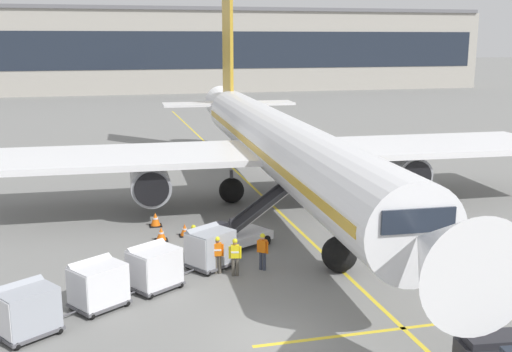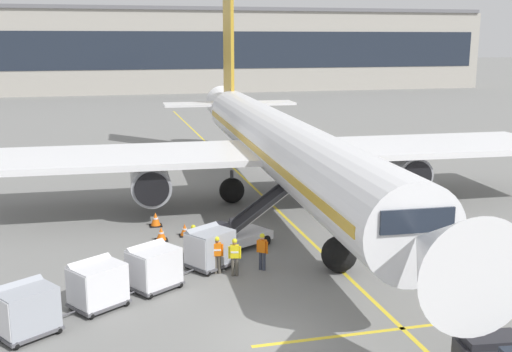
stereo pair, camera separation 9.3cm
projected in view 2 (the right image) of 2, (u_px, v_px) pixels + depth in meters
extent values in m
plane|color=slate|center=(268.00, 336.00, 22.07)|extent=(600.00, 600.00, 0.00)
cylinder|color=white|center=(281.00, 145.00, 37.95)|extent=(5.25, 37.03, 3.70)
cube|color=gold|center=(281.00, 145.00, 37.95)|extent=(5.22, 35.55, 0.44)
cone|color=white|center=(444.00, 256.00, 18.54)|extent=(3.67, 3.84, 3.51)
cone|color=white|center=(226.00, 105.00, 58.37)|extent=(3.39, 6.04, 3.14)
cube|color=white|center=(123.00, 157.00, 37.08)|extent=(17.82, 8.11, 0.36)
cylinder|color=#93969E|center=(150.00, 180.00, 36.96)|extent=(2.49, 4.89, 2.29)
cylinder|color=black|center=(152.00, 189.00, 34.62)|extent=(1.95, 0.20, 1.95)
cube|color=white|center=(418.00, 146.00, 40.83)|extent=(17.82, 8.11, 0.36)
cylinder|color=#93969E|center=(400.00, 169.00, 40.11)|extent=(2.49, 4.89, 2.29)
cylinder|color=black|center=(417.00, 177.00, 37.77)|extent=(1.95, 0.20, 1.95)
cube|color=gold|center=(228.00, 40.00, 55.66)|extent=(0.47, 4.44, 11.07)
cube|color=white|center=(229.00, 104.00, 56.61)|extent=(12.03, 3.45, 0.20)
cube|color=#1E2633|center=(407.00, 214.00, 20.89)|extent=(2.66, 1.77, 0.81)
cylinder|color=#47474C|center=(340.00, 240.00, 27.91)|extent=(0.22, 0.22, 1.33)
sphere|color=black|center=(339.00, 254.00, 28.05)|extent=(1.64, 1.64, 1.64)
cylinder|color=#47474C|center=(232.00, 180.00, 39.72)|extent=(0.22, 0.22, 1.33)
sphere|color=black|center=(232.00, 190.00, 39.86)|extent=(1.64, 1.64, 1.64)
cylinder|color=#47474C|center=(315.00, 176.00, 40.81)|extent=(0.22, 0.22, 1.33)
sphere|color=black|center=(315.00, 186.00, 40.95)|extent=(1.64, 1.64, 1.64)
cube|color=silver|center=(238.00, 238.00, 31.32)|extent=(3.75, 3.05, 0.44)
cube|color=black|center=(220.00, 230.00, 30.83)|extent=(0.80, 0.78, 0.70)
cylinder|color=#333338|center=(230.00, 226.00, 31.27)|extent=(0.08, 0.08, 0.80)
cube|color=silver|center=(256.00, 211.00, 31.89)|extent=(4.72, 3.17, 2.06)
cube|color=black|center=(256.00, 210.00, 31.87)|extent=(4.53, 2.97, 1.91)
cube|color=#333338|center=(262.00, 211.00, 31.55)|extent=(4.25, 2.40, 2.09)
cube|color=#333338|center=(250.00, 207.00, 32.18)|extent=(4.25, 2.40, 2.09)
cylinder|color=black|center=(265.00, 240.00, 31.64)|extent=(0.59, 0.45, 0.56)
cylinder|color=black|center=(246.00, 234.00, 32.69)|extent=(0.59, 0.45, 0.56)
cylinder|color=black|center=(230.00, 251.00, 30.05)|extent=(0.59, 0.45, 0.56)
cylinder|color=black|center=(211.00, 244.00, 31.10)|extent=(0.59, 0.45, 0.56)
cube|color=#515156|center=(211.00, 263.00, 28.61)|extent=(2.55, 2.44, 0.12)
cylinder|color=#4C4C51|center=(188.00, 271.00, 27.64)|extent=(0.62, 0.44, 0.07)
cube|color=#9EA3AD|center=(210.00, 247.00, 28.44)|extent=(2.41, 2.30, 1.50)
cube|color=#9EA3AD|center=(204.00, 234.00, 28.60)|extent=(2.00, 1.70, 0.74)
cube|color=silver|center=(195.00, 252.00, 27.74)|extent=(0.82, 1.22, 1.38)
sphere|color=black|center=(188.00, 266.00, 28.50)|extent=(0.30, 0.30, 0.30)
sphere|color=black|center=(208.00, 273.00, 27.60)|extent=(0.30, 0.30, 0.30)
sphere|color=black|center=(213.00, 257.00, 29.65)|extent=(0.30, 0.30, 0.30)
sphere|color=black|center=(233.00, 264.00, 28.75)|extent=(0.30, 0.30, 0.30)
cube|color=#515156|center=(155.00, 284.00, 26.18)|extent=(2.55, 2.44, 0.12)
cylinder|color=#4C4C51|center=(128.00, 294.00, 25.21)|extent=(0.62, 0.44, 0.07)
cube|color=silver|center=(154.00, 266.00, 26.00)|extent=(2.41, 2.30, 1.50)
cube|color=silver|center=(148.00, 252.00, 26.16)|extent=(2.00, 1.70, 0.74)
cube|color=silver|center=(135.00, 272.00, 25.31)|extent=(0.82, 1.22, 1.38)
sphere|color=black|center=(130.00, 287.00, 26.07)|extent=(0.30, 0.30, 0.30)
sphere|color=black|center=(150.00, 296.00, 25.17)|extent=(0.30, 0.30, 0.30)
sphere|color=black|center=(160.00, 276.00, 27.22)|extent=(0.30, 0.30, 0.30)
sphere|color=black|center=(180.00, 284.00, 26.32)|extent=(0.30, 0.30, 0.30)
cube|color=#515156|center=(99.00, 303.00, 24.36)|extent=(2.55, 2.44, 0.12)
cylinder|color=#4C4C51|center=(68.00, 314.00, 23.39)|extent=(0.62, 0.44, 0.07)
cube|color=silver|center=(98.00, 283.00, 24.18)|extent=(2.41, 2.30, 1.50)
cube|color=silver|center=(91.00, 268.00, 24.34)|extent=(2.00, 1.70, 0.74)
cube|color=silver|center=(76.00, 290.00, 23.49)|extent=(0.82, 1.22, 1.38)
sphere|color=black|center=(72.00, 305.00, 24.24)|extent=(0.30, 0.30, 0.30)
sphere|color=black|center=(91.00, 316.00, 23.35)|extent=(0.30, 0.30, 0.30)
sphere|color=black|center=(106.00, 293.00, 25.39)|extent=(0.30, 0.30, 0.30)
sphere|color=black|center=(126.00, 303.00, 24.50)|extent=(0.30, 0.30, 0.30)
cube|color=#515156|center=(28.00, 330.00, 22.07)|extent=(2.55, 2.44, 0.12)
cube|color=#9EA3AD|center=(26.00, 309.00, 21.89)|extent=(2.41, 2.30, 1.50)
cube|color=#9EA3AD|center=(19.00, 292.00, 22.05)|extent=(2.00, 1.70, 0.74)
cube|color=silver|center=(0.00, 318.00, 21.20)|extent=(0.82, 1.22, 1.38)
sphere|color=black|center=(16.00, 346.00, 21.06)|extent=(0.30, 0.30, 0.30)
sphere|color=black|center=(39.00, 318.00, 23.11)|extent=(0.30, 0.30, 0.30)
sphere|color=black|center=(58.00, 330.00, 22.21)|extent=(0.30, 0.30, 0.30)
cube|color=#28282D|center=(492.00, 339.00, 19.38)|extent=(1.89, 1.17, 0.24)
cylinder|color=#333847|center=(260.00, 261.00, 28.33)|extent=(0.15, 0.15, 0.86)
cylinder|color=#333847|center=(264.00, 261.00, 28.26)|extent=(0.15, 0.15, 0.86)
cube|color=orange|center=(262.00, 246.00, 28.14)|extent=(0.45, 0.43, 0.58)
cube|color=white|center=(263.00, 245.00, 28.25)|extent=(0.27, 0.23, 0.08)
sphere|color=tan|center=(262.00, 237.00, 28.05)|extent=(0.21, 0.21, 0.21)
sphere|color=yellow|center=(262.00, 236.00, 28.04)|extent=(0.23, 0.23, 0.23)
cylinder|color=orange|center=(258.00, 246.00, 28.25)|extent=(0.09, 0.09, 0.56)
cylinder|color=orange|center=(267.00, 248.00, 28.05)|extent=(0.09, 0.09, 0.56)
cylinder|color=#514C42|center=(237.00, 267.00, 27.58)|extent=(0.15, 0.15, 0.86)
cylinder|color=#514C42|center=(233.00, 267.00, 27.58)|extent=(0.15, 0.15, 0.86)
cube|color=yellow|center=(235.00, 251.00, 27.42)|extent=(0.42, 0.31, 0.58)
cube|color=white|center=(235.00, 252.00, 27.30)|extent=(0.34, 0.08, 0.08)
sphere|color=#9E7051|center=(235.00, 243.00, 27.33)|extent=(0.21, 0.21, 0.21)
sphere|color=yellow|center=(235.00, 241.00, 27.32)|extent=(0.23, 0.23, 0.23)
cylinder|color=yellow|center=(240.00, 252.00, 27.44)|extent=(0.09, 0.09, 0.56)
cylinder|color=yellow|center=(229.00, 252.00, 27.43)|extent=(0.09, 0.09, 0.56)
cylinder|color=#514C42|center=(219.00, 264.00, 27.86)|extent=(0.15, 0.15, 0.86)
cylinder|color=#514C42|center=(215.00, 265.00, 27.85)|extent=(0.15, 0.15, 0.86)
cube|color=orange|center=(217.00, 249.00, 27.70)|extent=(0.41, 0.29, 0.58)
cube|color=white|center=(217.00, 250.00, 27.58)|extent=(0.34, 0.06, 0.08)
sphere|color=brown|center=(217.00, 240.00, 27.61)|extent=(0.21, 0.21, 0.21)
sphere|color=yellow|center=(217.00, 239.00, 27.59)|extent=(0.23, 0.23, 0.23)
cylinder|color=orange|center=(222.00, 250.00, 27.73)|extent=(0.09, 0.09, 0.56)
cylinder|color=orange|center=(212.00, 250.00, 27.68)|extent=(0.09, 0.09, 0.56)
cylinder|color=#514C42|center=(192.00, 251.00, 29.58)|extent=(0.15, 0.15, 0.86)
cylinder|color=#514C42|center=(196.00, 251.00, 29.60)|extent=(0.15, 0.15, 0.86)
cube|color=yellow|center=(193.00, 237.00, 29.43)|extent=(0.40, 0.27, 0.58)
cube|color=white|center=(193.00, 236.00, 29.56)|extent=(0.34, 0.04, 0.08)
sphere|color=beige|center=(193.00, 229.00, 29.35)|extent=(0.21, 0.21, 0.21)
sphere|color=yellow|center=(193.00, 227.00, 29.33)|extent=(0.23, 0.23, 0.23)
cylinder|color=yellow|center=(188.00, 238.00, 29.41)|extent=(0.09, 0.09, 0.56)
cylinder|color=yellow|center=(199.00, 238.00, 29.48)|extent=(0.09, 0.09, 0.56)
cube|color=black|center=(161.00, 240.00, 32.51)|extent=(0.66, 0.66, 0.05)
cone|color=orange|center=(161.00, 233.00, 32.43)|extent=(0.53, 0.53, 0.70)
cylinder|color=white|center=(161.00, 233.00, 32.42)|extent=(0.29, 0.29, 0.08)
cube|color=black|center=(185.00, 235.00, 33.29)|extent=(0.59, 0.59, 0.05)
cone|color=orange|center=(185.00, 229.00, 33.22)|extent=(0.47, 0.47, 0.62)
cylinder|color=white|center=(185.00, 229.00, 33.21)|extent=(0.26, 0.26, 0.07)
cube|color=black|center=(156.00, 225.00, 35.05)|extent=(0.70, 0.70, 0.05)
cone|color=orange|center=(156.00, 219.00, 34.97)|extent=(0.56, 0.56, 0.74)
cylinder|color=white|center=(155.00, 218.00, 34.96)|extent=(0.31, 0.31, 0.09)
cube|color=yellow|center=(276.00, 208.00, 38.74)|extent=(0.20, 110.00, 0.01)
cube|color=yellow|center=(410.00, 327.00, 22.71)|extent=(12.00, 0.20, 0.01)
cube|color=#A8A399|center=(157.00, 52.00, 124.31)|extent=(135.51, 15.41, 15.69)
cube|color=#1E2633|center=(161.00, 50.00, 116.88)|extent=(131.45, 0.10, 7.06)
cube|color=slate|center=(157.00, 9.00, 121.08)|extent=(134.16, 13.10, 0.70)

